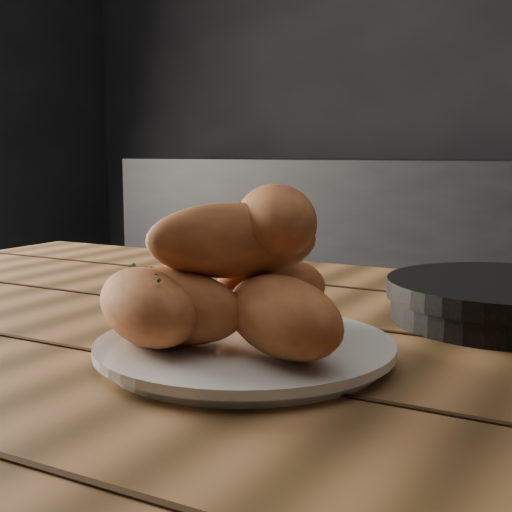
{
  "coord_description": "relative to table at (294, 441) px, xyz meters",
  "views": [
    {
      "loc": [
        0.52,
        -0.92,
        0.93
      ],
      "look_at": [
        0.22,
        -0.37,
        0.84
      ],
      "focal_mm": 50.0,
      "sensor_mm": 36.0,
      "label": 1
    }
  ],
  "objects": [
    {
      "name": "counter",
      "position": [
        -0.24,
        2.04,
        -0.21
      ],
      "size": [
        2.8,
        0.6,
        0.9
      ],
      "primitive_type": "cube",
      "color": "black",
      "rests_on": "ground"
    },
    {
      "name": "back_wall",
      "position": [
        -0.24,
        2.34,
        0.69
      ],
      "size": [
        4.0,
        0.04,
        2.7
      ],
      "primitive_type": "cube",
      "color": "black",
      "rests_on": "ground"
    },
    {
      "name": "table",
      "position": [
        0.0,
        0.0,
        0.0
      ],
      "size": [
        1.54,
        0.97,
        0.75
      ],
      "color": "#9D673B",
      "rests_on": "ground"
    },
    {
      "name": "plate",
      "position": [
        -0.02,
        -0.06,
        0.1
      ],
      "size": [
        0.26,
        0.26,
        0.02
      ],
      "color": "silver",
      "rests_on": "table"
    },
    {
      "name": "skillet",
      "position": [
        0.16,
        0.2,
        0.11
      ],
      "size": [
        0.39,
        0.26,
        0.05
      ],
      "color": "black",
      "rests_on": "table"
    },
    {
      "name": "bread_rolls",
      "position": [
        -0.03,
        -0.06,
        0.16
      ],
      "size": [
        0.28,
        0.25,
        0.14
      ],
      "color": "#CA6A38",
      "rests_on": "plate"
    }
  ]
}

